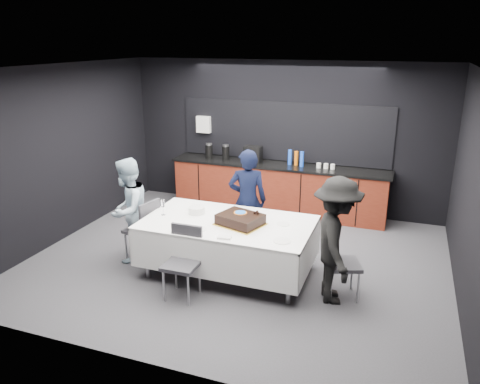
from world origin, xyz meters
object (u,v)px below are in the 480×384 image
Objects in this scene: plate_stack at (197,210)px; chair_left at (145,226)px; cake_assembly at (240,220)px; person_left at (128,210)px; person_right at (336,241)px; champagne_flute at (163,204)px; person_center at (247,200)px; chair_right at (337,258)px; party_table at (228,231)px; chair_near at (184,256)px.

plate_stack is 0.85m from chair_left.
person_left is at bearing -179.25° from cake_assembly.
person_right is at bearing 85.01° from person_left.
champagne_flute is 1.33m from person_center.
chair_left is (-0.78, -0.14, -0.30)m from plate_stack.
chair_right is (2.47, -0.04, -0.40)m from champagne_flute.
person_right reaches higher than champagne_flute.
party_table is 1.50× the size of person_left.
plate_stack is at bearing 35.64° from person_center.
party_table is 1.54m from person_left.
cake_assembly is 1.55m from chair_left.
plate_stack is 1.03m from person_left.
chair_near is 0.57× the size of person_right.
cake_assembly is (0.20, -0.04, 0.21)m from party_table.
person_center reaches higher than plate_stack.
plate_stack is 0.49m from champagne_flute.
champagne_flute is (-0.42, -0.22, 0.11)m from plate_stack.
party_table is 1.44× the size of person_right.
person_left is (-0.22, -0.06, 0.24)m from chair_left.
chair_left is at bearing 168.41° from champagne_flute.
chair_near is (-0.52, -0.68, -0.32)m from cake_assembly.
chair_right reaches higher than plate_stack.
cake_assembly is at bearing 88.32° from person_left.
cake_assembly is 3.15× the size of champagne_flute.
party_table is 2.51× the size of chair_right.
chair_right and chair_near have the same top height.
party_table is at bearing 4.56° from champagne_flute.
chair_near is 1.41m from person_left.
champagne_flute is 0.14× the size of person_right.
cake_assembly is 0.76m from plate_stack.
cake_assembly is 0.76× the size of chair_left.
cake_assembly is 0.46× the size of person_left.
party_table is 1.00m from champagne_flute.
person_center is (0.31, 1.58, 0.27)m from chair_near.
plate_stack is 0.25× the size of chair_right.
person_center is at bearing 37.93° from person_right.
person_right is (1.51, -0.20, 0.17)m from party_table.
chair_right is (2.83, -0.11, 0.00)m from chair_left.
plate_stack is at bearing 165.71° from cake_assembly.
party_table is at bearing 175.61° from chair_right.
chair_left is at bearing 103.70° from person_left.
cake_assembly is at bearing 65.86° from person_right.
person_center is at bearing 33.10° from chair_left.
chair_right is 0.29m from person_right.
person_left is (-1.00, -0.21, -0.06)m from plate_stack.
person_center is (-0.00, 0.85, 0.16)m from party_table.
party_table is 9.87× the size of plate_stack.
chair_left is 0.33m from person_left.
chair_left is at bearing -179.91° from party_table.
person_left reaches higher than party_table.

